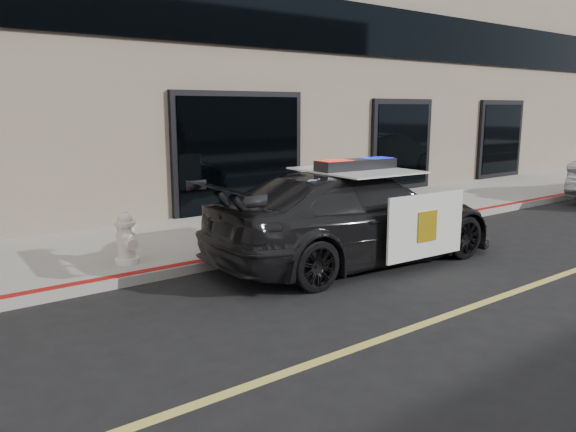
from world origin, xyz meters
TOP-DOWN VIEW (x-y plane):
  - ground at (0.00, 0.00)m, footprint 120.00×120.00m
  - sidewalk_n at (0.00, 5.25)m, footprint 60.00×3.50m
  - police_car at (-1.61, 2.51)m, footprint 2.72×5.42m
  - fire_hydrant at (-4.86, 4.15)m, footprint 0.37×0.51m

SIDE VIEW (x-z plane):
  - ground at x=0.00m, z-range 0.00..0.00m
  - sidewalk_n at x=0.00m, z-range 0.00..0.15m
  - fire_hydrant at x=-4.86m, z-range 0.12..0.94m
  - police_car at x=-1.61m, z-range -0.09..1.61m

